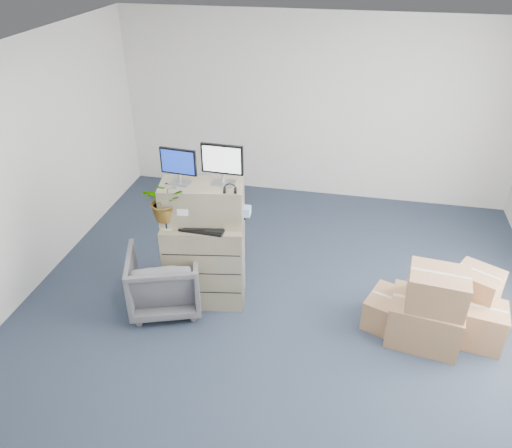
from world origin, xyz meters
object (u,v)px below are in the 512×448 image
object	(u,v)px
monitor_right	(222,162)
office_chair	(164,277)
keyboard	(203,229)
potted_plant	(166,205)
filing_cabinet_lower	(205,261)
water_bottle	(215,208)
monitor_left	(178,164)

from	to	relation	value
monitor_right	office_chair	bearing A→B (deg)	-149.52
monitor_right	keyboard	bearing A→B (deg)	-123.36
potted_plant	office_chair	size ratio (longest dim) A/B	0.62
filing_cabinet_lower	office_chair	bearing A→B (deg)	-159.82
office_chair	water_bottle	bearing A→B (deg)	-165.63
monitor_left	office_chair	distance (m)	1.32
filing_cabinet_lower	potted_plant	xyz separation A→B (m)	(-0.34, -0.15, 0.77)
filing_cabinet_lower	monitor_right	xyz separation A→B (m)	(0.22, 0.10, 1.20)
monitor_left	monitor_right	world-z (taller)	monitor_right
water_bottle	office_chair	world-z (taller)	water_bottle
keyboard	filing_cabinet_lower	bearing A→B (deg)	109.30
keyboard	water_bottle	size ratio (longest dim) A/B	1.88
potted_plant	water_bottle	bearing A→B (deg)	29.09
water_bottle	keyboard	bearing A→B (deg)	-105.46
water_bottle	potted_plant	bearing A→B (deg)	-150.91
monitor_left	water_bottle	distance (m)	0.64
filing_cabinet_lower	monitor_right	size ratio (longest dim) A/B	2.30
water_bottle	monitor_left	bearing A→B (deg)	-165.95
monitor_left	potted_plant	size ratio (longest dim) A/B	0.79
keyboard	office_chair	xyz separation A→B (m)	(-0.46, -0.09, -0.64)
filing_cabinet_lower	monitor_left	bearing A→B (deg)	165.27
monitor_right	water_bottle	size ratio (longest dim) A/B	1.75
monitor_right	potted_plant	distance (m)	0.75
water_bottle	potted_plant	xyz separation A→B (m)	(-0.45, -0.25, 0.13)
monitor_left	office_chair	xyz separation A→B (m)	(-0.18, -0.26, -1.28)
monitor_right	potted_plant	bearing A→B (deg)	-153.89
potted_plant	office_chair	world-z (taller)	potted_plant
monitor_left	monitor_right	distance (m)	0.45
filing_cabinet_lower	water_bottle	distance (m)	0.66
filing_cabinet_lower	potted_plant	distance (m)	0.86
water_bottle	potted_plant	world-z (taller)	potted_plant
filing_cabinet_lower	office_chair	distance (m)	0.49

